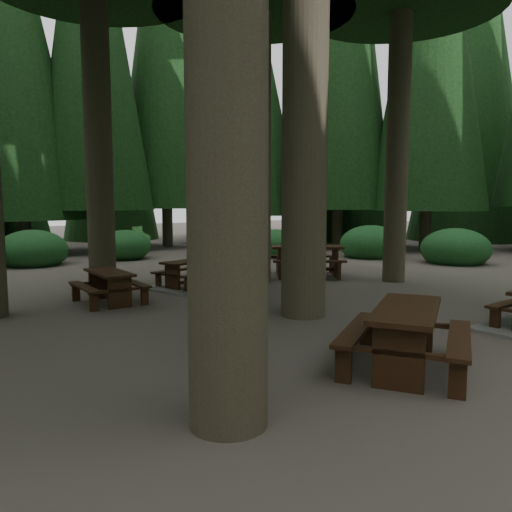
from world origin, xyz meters
TOP-DOWN VIEW (x-y plane):
  - ground at (0.00, 0.00)m, footprint 80.00×80.00m
  - picnic_table_b at (-1.86, 3.43)m, footprint 1.29×1.60m
  - picnic_table_c at (0.49, 4.20)m, footprint 2.41×2.17m
  - picnic_table_d at (4.15, 4.04)m, footprint 2.59×2.49m
  - picnic_table_e at (-0.11, -2.93)m, footprint 2.41×2.31m
  - shrub_ring at (0.70, 0.75)m, footprint 23.86×24.64m

SIDE VIEW (x-z plane):
  - ground at x=0.00m, z-range 0.00..0.00m
  - picnic_table_c at x=0.49m, z-range -0.12..0.57m
  - shrub_ring at x=0.70m, z-range -0.35..1.15m
  - picnic_table_b at x=-1.86m, z-range 0.11..0.80m
  - picnic_table_e at x=-0.11m, z-range 0.13..0.95m
  - picnic_table_d at x=4.15m, z-range 0.14..1.02m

